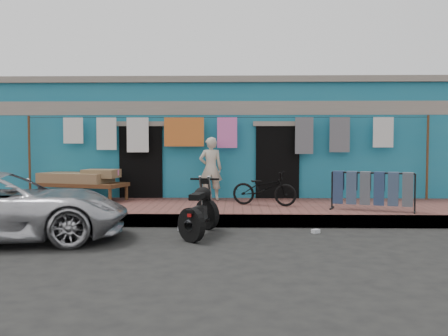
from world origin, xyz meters
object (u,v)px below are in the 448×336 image
charpoy (84,185)px  motorcycle (200,208)px  seated_person (211,169)px  bicycle (264,185)px  jeans_rack (372,191)px

charpoy → motorcycle: bearing=-46.4°
seated_person → bicycle: size_ratio=1.06×
charpoy → bicycle: bearing=-11.6°
charpoy → seated_person: bearing=1.8°
seated_person → bicycle: 1.64m
motorcycle → jeans_rack: jeans_rack is taller
seated_person → bicycle: seated_person is taller
bicycle → seated_person: bearing=68.6°
bicycle → charpoy: bearing=95.3°
seated_person → motorcycle: size_ratio=0.96×
charpoy → jeans_rack: size_ratio=1.34×
motorcycle → charpoy: 4.50m
bicycle → jeans_rack: bearing=-93.0°
motorcycle → charpoy: bearing=142.3°
motorcycle → charpoy: motorcycle is taller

